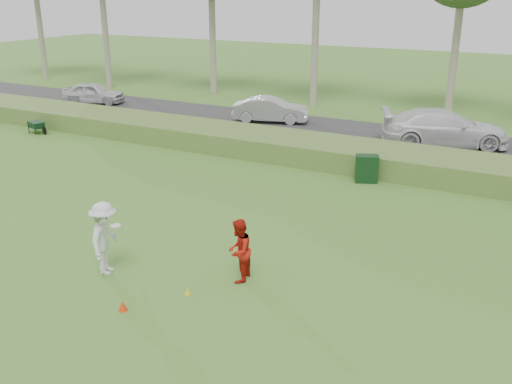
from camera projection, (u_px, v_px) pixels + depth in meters
The scene contains 12 objects.
ground at pixel (182, 288), 14.34m from camera, with size 120.00×120.00×0.00m, color #3B6F25.
reed_strip at pixel (344, 154), 24.15m from camera, with size 80.00×3.00×0.90m, color #4A6D2B.
park_road at pixel (378, 138), 28.44m from camera, with size 80.00×6.00×0.06m, color #2D2D2D.
player_white at pixel (105, 238), 14.81m from camera, with size 1.15×1.46×1.98m.
player_red at pixel (239, 251), 14.46m from camera, with size 0.81×0.63×1.67m, color #B51A0F.
cone_orange at pixel (123, 306), 13.32m from camera, with size 0.22×0.22×0.24m, color red.
cone_yellow at pixel (188, 291), 14.04m from camera, with size 0.17×0.17×0.19m, color gold.
utility_cabinet at pixel (367, 169), 21.96m from camera, with size 0.85×0.53×1.06m, color black.
wheelbarrow at pixel (37, 125), 29.25m from camera, with size 1.27×0.81×0.60m.
car_left at pixel (94, 93), 36.40m from camera, with size 1.56×3.87×1.32m, color silver.
car_mid at pixel (270, 110), 31.41m from camera, with size 1.44×4.13×1.36m, color silver.
car_right at pixel (444, 128), 26.67m from camera, with size 2.35×5.79×1.68m, color silver.
Camera 1 is at (7.59, -10.30, 7.17)m, focal length 40.00 mm.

